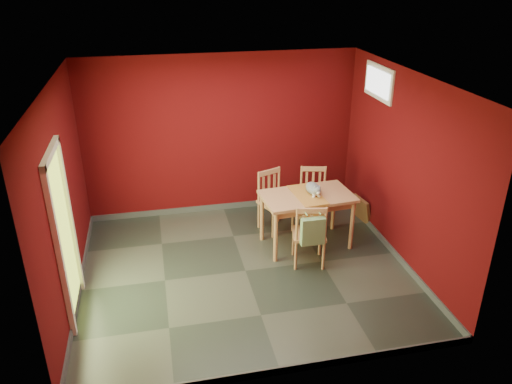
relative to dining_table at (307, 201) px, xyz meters
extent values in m
plane|color=#2D342D|center=(-1.05, -0.54, -0.73)|extent=(4.50, 4.50, 0.00)
plane|color=#4D080A|center=(-1.05, 1.46, 0.62)|extent=(4.50, 0.00, 4.50)
plane|color=#4D080A|center=(-1.05, -2.54, 0.62)|extent=(4.50, 0.00, 4.50)
plane|color=#4D080A|center=(-3.30, -0.54, 0.62)|extent=(0.00, 4.00, 4.00)
plane|color=#4D080A|center=(1.20, -0.54, 0.62)|extent=(0.00, 4.00, 4.00)
plane|color=white|center=(-1.05, -0.54, 1.97)|extent=(4.50, 4.50, 0.00)
cube|color=#3F4244|center=(-1.05, 1.45, -0.68)|extent=(4.50, 0.02, 0.10)
cube|color=#3F4244|center=(-1.05, -2.52, -0.68)|extent=(4.50, 0.02, 0.10)
cube|color=#3F4244|center=(-3.29, -0.54, -0.68)|extent=(0.03, 4.00, 0.10)
cube|color=#3F4244|center=(1.19, -0.54, -0.68)|extent=(0.03, 4.00, 0.10)
cube|color=#B7D838|center=(-3.29, -0.94, 0.29)|extent=(0.02, 0.85, 2.05)
cube|color=white|center=(-3.26, -1.40, 0.33)|extent=(0.06, 0.08, 2.13)
cube|color=white|center=(-3.26, -0.47, 0.33)|extent=(0.06, 0.08, 2.13)
cube|color=white|center=(-3.26, -0.94, 1.36)|extent=(0.06, 1.01, 0.08)
cube|color=white|center=(1.18, 0.46, 1.62)|extent=(0.03, 0.90, 0.50)
cube|color=white|center=(1.16, 0.46, 1.62)|extent=(0.02, 0.76, 0.36)
cube|color=silver|center=(0.55, 1.45, -0.43)|extent=(0.08, 0.02, 0.12)
cube|color=tan|center=(0.00, 0.00, 0.08)|extent=(1.40, 0.89, 0.04)
cube|color=tan|center=(0.00, 0.00, 0.00)|extent=(1.25, 0.75, 0.11)
cylinder|color=tan|center=(-0.57, -0.37, -0.34)|extent=(0.06, 0.06, 0.79)
cylinder|color=tan|center=(-0.63, 0.27, -0.34)|extent=(0.06, 0.06, 0.79)
cylinder|color=tan|center=(0.63, -0.27, -0.34)|extent=(0.06, 0.06, 0.79)
cylinder|color=tan|center=(0.57, 0.37, -0.34)|extent=(0.06, 0.06, 0.79)
cube|color=#B6772F|center=(0.00, 0.00, 0.11)|extent=(0.44, 0.80, 0.01)
cube|color=#B6772F|center=(0.00, -0.39, -0.09)|extent=(0.38, 0.04, 0.39)
cube|color=tan|center=(-0.33, 0.56, -0.26)|extent=(0.60, 0.60, 0.04)
cylinder|color=tan|center=(-0.44, 0.30, -0.51)|extent=(0.04, 0.04, 0.45)
cylinder|color=tan|center=(-0.59, 0.66, -0.51)|extent=(0.04, 0.04, 0.45)
cylinder|color=tan|center=(-0.08, 0.45, -0.51)|extent=(0.04, 0.04, 0.45)
cylinder|color=tan|center=(-0.23, 0.81, -0.51)|extent=(0.04, 0.04, 0.45)
cylinder|color=tan|center=(-0.59, 0.66, 0.00)|extent=(0.04, 0.04, 0.49)
cylinder|color=tan|center=(-0.23, 0.81, 0.00)|extent=(0.04, 0.04, 0.49)
cube|color=tan|center=(-0.41, 0.74, 0.21)|extent=(0.40, 0.19, 0.08)
cube|color=tan|center=(-0.51, 0.70, -0.04)|extent=(0.04, 0.03, 0.38)
cube|color=tan|center=(-0.41, 0.74, -0.04)|extent=(0.04, 0.03, 0.38)
cube|color=tan|center=(-0.31, 0.78, -0.04)|extent=(0.04, 0.03, 0.38)
cube|color=tan|center=(0.30, 0.58, -0.27)|extent=(0.54, 0.54, 0.04)
cylinder|color=tan|center=(0.07, 0.43, -0.51)|extent=(0.04, 0.04, 0.44)
cylinder|color=tan|center=(0.16, 0.81, -0.51)|extent=(0.04, 0.04, 0.44)
cylinder|color=tan|center=(0.44, 0.34, -0.51)|extent=(0.04, 0.04, 0.44)
cylinder|color=tan|center=(0.53, 0.72, -0.51)|extent=(0.04, 0.04, 0.44)
cylinder|color=tan|center=(0.16, 0.81, -0.01)|extent=(0.04, 0.04, 0.48)
cylinder|color=tan|center=(0.53, 0.72, -0.01)|extent=(0.04, 0.04, 0.48)
cube|color=tan|center=(0.34, 0.76, 0.19)|extent=(0.40, 0.13, 0.07)
cube|color=tan|center=(0.24, 0.79, -0.05)|extent=(0.04, 0.03, 0.37)
cube|color=tan|center=(0.34, 0.76, -0.05)|extent=(0.04, 0.03, 0.37)
cube|color=tan|center=(0.45, 0.74, -0.05)|extent=(0.04, 0.03, 0.37)
cube|color=tan|center=(-0.12, -0.49, -0.27)|extent=(0.53, 0.53, 0.04)
cylinder|color=tan|center=(0.11, -0.34, -0.51)|extent=(0.04, 0.04, 0.44)
cylinder|color=tan|center=(0.03, -0.72, -0.51)|extent=(0.04, 0.04, 0.44)
cylinder|color=tan|center=(-0.27, -0.27, -0.51)|extent=(0.04, 0.04, 0.44)
cylinder|color=tan|center=(-0.35, -0.65, -0.51)|extent=(0.04, 0.04, 0.44)
cylinder|color=tan|center=(0.03, -0.72, 0.00)|extent=(0.04, 0.04, 0.49)
cylinder|color=tan|center=(-0.35, -0.65, 0.00)|extent=(0.04, 0.04, 0.49)
cube|color=tan|center=(-0.16, -0.69, 0.20)|extent=(0.41, 0.12, 0.08)
cube|color=tan|center=(-0.05, -0.71, -0.05)|extent=(0.04, 0.03, 0.38)
cube|color=tan|center=(-0.16, -0.69, -0.05)|extent=(0.04, 0.03, 0.38)
cube|color=tan|center=(-0.26, -0.66, -0.05)|extent=(0.04, 0.03, 0.38)
cube|color=#6F9963|center=(-0.16, -0.77, -0.07)|extent=(0.33, 0.10, 0.39)
cylinder|color=#6F9963|center=(-0.25, -0.71, 0.18)|extent=(0.02, 0.16, 0.02)
cylinder|color=#6F9963|center=(-0.07, -0.71, 0.18)|extent=(0.02, 0.16, 0.02)
cube|color=brown|center=(1.14, 0.52, -0.52)|extent=(0.20, 0.44, 0.43)
cube|color=black|center=(1.14, 0.52, -0.52)|extent=(0.14, 0.31, 0.30)
camera|label=1|loc=(-2.15, -6.36, 3.24)|focal=35.00mm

